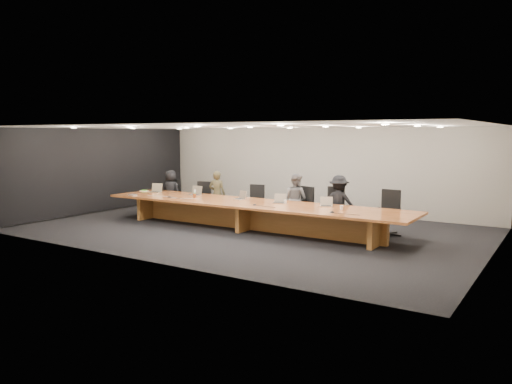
# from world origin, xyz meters

# --- Properties ---
(ground) EXTENTS (12.00, 12.00, 0.00)m
(ground) POSITION_xyz_m (0.00, 0.00, 0.00)
(ground) COLOR black
(ground) RESTS_ON ground
(back_wall) EXTENTS (12.00, 0.02, 2.80)m
(back_wall) POSITION_xyz_m (0.00, 4.00, 1.40)
(back_wall) COLOR #B3ADA3
(back_wall) RESTS_ON ground
(left_wall_panel) EXTENTS (0.08, 7.84, 2.74)m
(left_wall_panel) POSITION_xyz_m (-5.94, 0.00, 1.37)
(left_wall_panel) COLOR black
(left_wall_panel) RESTS_ON ground
(conference_table) EXTENTS (9.00, 1.80, 0.75)m
(conference_table) POSITION_xyz_m (0.00, 0.00, 0.52)
(conference_table) COLOR brown
(conference_table) RESTS_ON ground
(chair_far_left) EXTENTS (0.67, 0.67, 1.09)m
(chair_far_left) POSITION_xyz_m (-3.96, 1.26, 0.54)
(chair_far_left) COLOR black
(chair_far_left) RESTS_ON ground
(chair_left) EXTENTS (0.70, 0.70, 1.10)m
(chair_left) POSITION_xyz_m (-2.60, 1.16, 0.55)
(chair_left) COLOR black
(chair_left) RESTS_ON ground
(chair_mid_left) EXTENTS (0.65, 0.65, 1.09)m
(chair_mid_left) POSITION_xyz_m (-0.68, 1.28, 0.55)
(chair_mid_left) COLOR black
(chair_mid_left) RESTS_ON ground
(chair_mid_right) EXTENTS (0.72, 0.72, 1.14)m
(chair_mid_right) POSITION_xyz_m (0.94, 1.23, 0.57)
(chair_mid_right) COLOR black
(chair_mid_right) RESTS_ON ground
(chair_right) EXTENTS (0.62, 0.62, 1.18)m
(chair_right) POSITION_xyz_m (1.88, 1.19, 0.59)
(chair_right) COLOR black
(chair_right) RESTS_ON ground
(chair_far_right) EXTENTS (0.66, 0.66, 1.20)m
(chair_far_right) POSITION_xyz_m (3.40, 1.20, 0.60)
(chair_far_right) COLOR black
(chair_far_right) RESTS_ON ground
(person_a) EXTENTS (0.72, 0.50, 1.39)m
(person_a) POSITION_xyz_m (-4.00, 1.25, 0.69)
(person_a) COLOR black
(person_a) RESTS_ON ground
(person_b) EXTENTS (0.61, 0.48, 1.46)m
(person_b) POSITION_xyz_m (-1.97, 1.13, 0.73)
(person_b) COLOR #38331F
(person_b) RESTS_ON ground
(person_c) EXTENTS (0.83, 0.71, 1.48)m
(person_c) POSITION_xyz_m (0.75, 1.24, 0.74)
(person_c) COLOR #59585B
(person_c) RESTS_ON ground
(person_d) EXTENTS (1.04, 0.71, 1.49)m
(person_d) POSITION_xyz_m (2.06, 1.23, 0.74)
(person_d) COLOR black
(person_d) RESTS_ON ground
(laptop_a) EXTENTS (0.42, 0.34, 0.28)m
(laptop_a) POSITION_xyz_m (-3.85, 0.35, 0.89)
(laptop_a) COLOR tan
(laptop_a) RESTS_ON conference_table
(laptop_b) EXTENTS (0.37, 0.27, 0.29)m
(laptop_b) POSITION_xyz_m (-2.29, 0.42, 0.89)
(laptop_b) COLOR tan
(laptop_b) RESTS_ON conference_table
(laptop_c) EXTENTS (0.39, 0.34, 0.26)m
(laptop_c) POSITION_xyz_m (-0.58, 0.34, 0.88)
(laptop_c) COLOR #C1AC94
(laptop_c) RESTS_ON conference_table
(laptop_d) EXTENTS (0.38, 0.31, 0.26)m
(laptop_d) POSITION_xyz_m (0.75, 0.27, 0.88)
(laptop_d) COLOR tan
(laptop_d) RESTS_ON conference_table
(laptop_e) EXTENTS (0.38, 0.33, 0.25)m
(laptop_e) POSITION_xyz_m (2.06, 0.40, 0.87)
(laptop_e) COLOR #BFAA92
(laptop_e) RESTS_ON conference_table
(water_bottle) EXTENTS (0.07, 0.07, 0.19)m
(water_bottle) POSITION_xyz_m (-2.07, 0.16, 0.85)
(water_bottle) COLOR silver
(water_bottle) RESTS_ON conference_table
(amber_mug) EXTENTS (0.10, 0.10, 0.11)m
(amber_mug) POSITION_xyz_m (-1.91, -0.05, 0.81)
(amber_mug) COLOR brown
(amber_mug) RESTS_ON conference_table
(paper_cup_near) EXTENTS (0.08, 0.08, 0.09)m
(paper_cup_near) POSITION_xyz_m (0.92, 0.31, 0.80)
(paper_cup_near) COLOR white
(paper_cup_near) RESTS_ON conference_table
(paper_cup_far) EXTENTS (0.09, 0.09, 0.10)m
(paper_cup_far) POSITION_xyz_m (2.61, 0.12, 0.80)
(paper_cup_far) COLOR white
(paper_cup_far) RESTS_ON conference_table
(notepad) EXTENTS (0.24, 0.20, 0.01)m
(notepad) POSITION_xyz_m (-4.34, 0.35, 0.76)
(notepad) COLOR white
(notepad) RESTS_ON conference_table
(lime_gadget) EXTENTS (0.17, 0.12, 0.02)m
(lime_gadget) POSITION_xyz_m (-4.33, 0.35, 0.78)
(lime_gadget) COLOR #60BF33
(lime_gadget) RESTS_ON notepad
(av_box) EXTENTS (0.24, 0.19, 0.03)m
(av_box) POSITION_xyz_m (-3.81, -0.64, 0.77)
(av_box) COLOR #AFAFB4
(av_box) RESTS_ON conference_table
(mic_left) EXTENTS (0.17, 0.17, 0.03)m
(mic_left) POSITION_xyz_m (-2.57, -0.39, 0.77)
(mic_left) COLOR black
(mic_left) RESTS_ON conference_table
(mic_center) EXTENTS (0.16, 0.16, 0.03)m
(mic_center) POSITION_xyz_m (0.41, -0.41, 0.77)
(mic_center) COLOR black
(mic_center) RESTS_ON conference_table
(mic_right) EXTENTS (0.14, 0.14, 0.03)m
(mic_right) POSITION_xyz_m (2.61, -0.44, 0.77)
(mic_right) COLOR black
(mic_right) RESTS_ON conference_table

